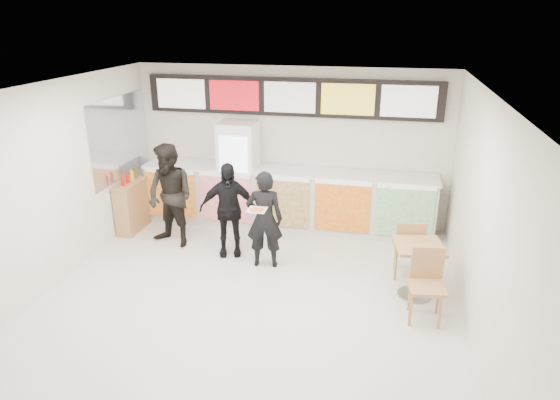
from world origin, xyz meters
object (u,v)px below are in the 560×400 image
(customer_main, at_px, (264,219))
(customer_mid, at_px, (228,210))
(service_counter, at_px, (286,198))
(drinks_fridge, at_px, (239,174))
(condiment_ledge, at_px, (132,206))
(customer_left, at_px, (170,196))
(cafe_table, at_px, (418,261))

(customer_main, height_order, customer_mid, customer_mid)
(service_counter, relative_size, customer_main, 3.44)
(drinks_fridge, height_order, condiment_ledge, drinks_fridge)
(drinks_fridge, bearing_deg, customer_mid, -81.20)
(condiment_ledge, bearing_deg, customer_left, -23.79)
(customer_left, relative_size, customer_mid, 1.13)
(drinks_fridge, height_order, customer_left, drinks_fridge)
(customer_mid, bearing_deg, condiment_ledge, 149.29)
(customer_left, distance_m, cafe_table, 4.26)
(customer_left, bearing_deg, condiment_ledge, 175.09)
(drinks_fridge, height_order, customer_mid, drinks_fridge)
(customer_mid, bearing_deg, customer_main, -36.69)
(service_counter, relative_size, drinks_fridge, 2.78)
(condiment_ledge, bearing_deg, service_counter, 15.55)
(customer_main, bearing_deg, cafe_table, 159.55)
(service_counter, height_order, customer_mid, customer_mid)
(service_counter, height_order, customer_left, customer_left)
(drinks_fridge, relative_size, cafe_table, 1.16)
(customer_mid, xyz_separation_m, cafe_table, (3.07, -0.75, -0.24))
(drinks_fridge, xyz_separation_m, customer_main, (0.91, -1.66, -0.19))
(drinks_fridge, distance_m, customer_left, 1.52)
(service_counter, distance_m, customer_left, 2.21)
(service_counter, height_order, cafe_table, service_counter)
(customer_left, relative_size, condiment_ledge, 1.62)
(customer_left, bearing_deg, cafe_table, 6.84)
(drinks_fridge, bearing_deg, cafe_table, -33.02)
(service_counter, relative_size, customer_left, 3.03)
(customer_mid, relative_size, cafe_table, 0.94)
(customer_mid, height_order, cafe_table, customer_mid)
(customer_main, height_order, cafe_table, customer_main)
(service_counter, distance_m, cafe_table, 3.17)
(cafe_table, distance_m, condiment_ledge, 5.34)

